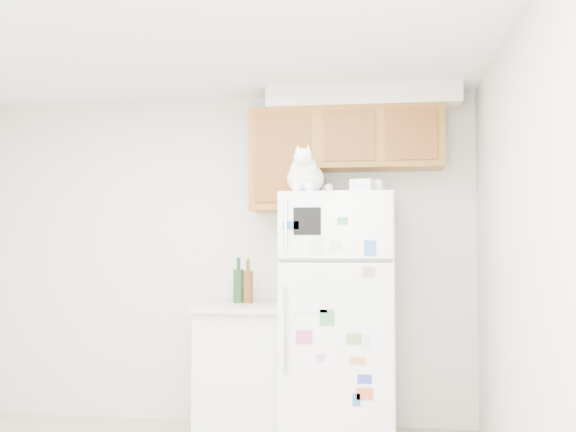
% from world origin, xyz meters
% --- Properties ---
extents(room_shell, '(3.84, 4.04, 2.52)m').
position_xyz_m(room_shell, '(0.12, 0.24, 1.67)').
color(room_shell, beige).
rests_on(room_shell, ground_plane).
extents(refrigerator, '(0.76, 0.78, 1.70)m').
position_xyz_m(refrigerator, '(0.91, 1.61, 0.85)').
color(refrigerator, white).
rests_on(refrigerator, ground_plane).
extents(base_counter, '(0.64, 0.64, 0.92)m').
position_xyz_m(base_counter, '(0.22, 1.68, 0.46)').
color(base_counter, white).
rests_on(base_counter, ground_plane).
extents(cat, '(0.31, 0.46, 0.32)m').
position_xyz_m(cat, '(0.69, 1.47, 1.82)').
color(cat, white).
rests_on(cat, refrigerator).
extents(storage_box_back, '(0.21, 0.17, 0.10)m').
position_xyz_m(storage_box_back, '(1.13, 1.66, 1.75)').
color(storage_box_back, white).
rests_on(storage_box_back, refrigerator).
extents(storage_box_front, '(0.18, 0.15, 0.09)m').
position_xyz_m(storage_box_front, '(1.08, 1.47, 1.74)').
color(storage_box_front, white).
rests_on(storage_box_front, refrigerator).
extents(bottle_green, '(0.08, 0.08, 0.34)m').
position_xyz_m(bottle_green, '(0.15, 1.82, 1.09)').
color(bottle_green, '#19381E').
rests_on(bottle_green, base_counter).
extents(bottle_amber, '(0.08, 0.08, 0.32)m').
position_xyz_m(bottle_amber, '(0.22, 1.81, 1.08)').
color(bottle_amber, '#593814').
rests_on(bottle_amber, base_counter).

